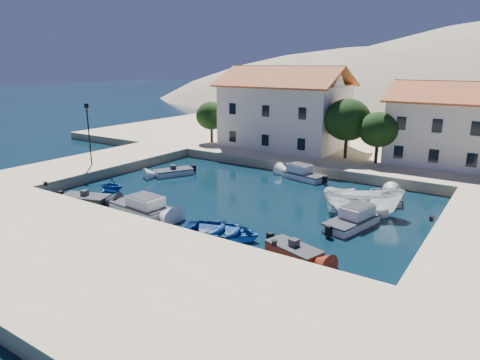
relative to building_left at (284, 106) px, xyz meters
name	(u,v)px	position (x,y,z in m)	size (l,w,h in m)	color
ground	(163,236)	(6.00, -28.00, -5.94)	(400.00, 400.00, 0.00)	black
quay_south	(86,263)	(6.00, -34.00, -5.44)	(52.00, 12.00, 1.00)	tan
quay_west	(99,164)	(-13.00, -18.00, -5.44)	(8.00, 20.00, 1.00)	tan
quay_north	(371,144)	(8.00, 10.00, -5.44)	(80.00, 36.00, 1.00)	tan
building_left	(284,106)	(0.00, 0.00, 0.00)	(14.70, 9.45, 9.70)	white
building_mid	(444,122)	(18.00, 1.00, -0.71)	(10.50, 8.40, 8.30)	white
trees	(361,124)	(10.51, -2.54, -1.10)	(37.30, 5.30, 6.45)	#382314
lamppost	(88,128)	(-11.50, -20.00, -1.18)	(0.35, 0.25, 6.22)	black
bollards	(231,211)	(8.80, -24.13, -4.79)	(29.36, 9.56, 0.30)	black
motorboat_grey_sw	(85,199)	(-4.24, -26.34, -5.64)	(4.28, 2.91, 1.25)	#303135
cabin_cruiser_south	(140,206)	(1.24, -25.48, -5.46)	(5.21, 2.60, 1.60)	white
rowboat_south	(221,237)	(9.27, -25.92, -5.94)	(3.82, 5.34, 1.11)	#1A4893
motorboat_red_se	(294,251)	(14.56, -25.82, -5.64)	(3.79, 2.50, 1.25)	maroon
cabin_cruiser_east	(352,220)	(15.83, -19.44, -5.46)	(2.87, 4.95, 1.60)	white
boat_east	(362,214)	(15.57, -16.44, -5.94)	(2.20, 5.86, 2.26)	white
motorboat_white_ne	(391,198)	(16.59, -12.04, -5.64)	(2.37, 3.62, 1.25)	white
rowboat_west	(111,191)	(-5.19, -22.87, -5.94)	(2.26, 2.62, 1.38)	#1A4893
motorboat_white_west	(173,172)	(-4.28, -15.65, -5.64)	(3.32, 4.20, 1.25)	white
cabin_cruiser_north	(304,175)	(7.51, -9.69, -5.46)	(4.60, 2.75, 1.60)	white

